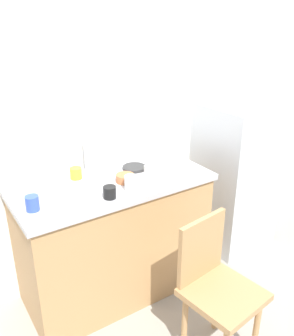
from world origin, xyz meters
name	(u,v)px	position (x,y,z in m)	size (l,w,h in m)	color
ground_plane	(212,320)	(0.00, 0.00, 0.00)	(8.00, 8.00, 0.00)	#9E998E
back_wall	(134,118)	(0.00, 1.00, 1.20)	(4.80, 0.10, 2.40)	silver
cabinet_base	(114,240)	(-0.40, 0.65, 0.44)	(1.30, 0.60, 0.87)	tan
countertop	(112,183)	(-0.40, 0.65, 0.89)	(1.34, 0.64, 0.04)	#B7B7BC
faucet	(86,155)	(-0.47, 0.90, 1.03)	(0.02, 0.02, 0.23)	#B7B7BC
refrigerator	(235,176)	(0.81, 0.66, 0.64)	(0.56, 0.57, 1.27)	silver
chair	(215,285)	(-0.17, -0.16, 0.50)	(0.45, 0.45, 0.89)	tan
dish_tray	(168,169)	(0.00, 0.55, 0.94)	(0.28, 0.20, 0.05)	white
terracotta_bowl	(125,178)	(-0.33, 0.58, 0.94)	(0.12, 0.12, 0.05)	#C67042
hotplate	(134,168)	(-0.17, 0.73, 0.92)	(0.17, 0.17, 0.02)	#2D2D2D
cup_yellow	(76,173)	(-0.58, 0.81, 0.95)	(0.08, 0.08, 0.08)	yellow
cup_blue	(32,203)	(-0.96, 0.54, 0.96)	(0.08, 0.08, 0.09)	blue
cup_white	(130,183)	(-0.37, 0.46, 0.96)	(0.08, 0.08, 0.10)	white
cup_black	(110,192)	(-0.53, 0.43, 0.95)	(0.08, 0.08, 0.08)	black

